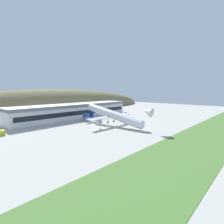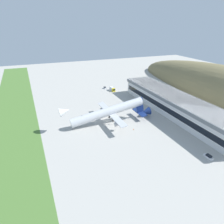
{
  "view_description": "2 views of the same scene",
  "coord_description": "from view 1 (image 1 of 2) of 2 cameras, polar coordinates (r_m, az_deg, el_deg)",
  "views": [
    {
      "loc": [
        -76.8,
        -71.13,
        22.07
      ],
      "look_at": [
        2.76,
        0.78,
        8.69
      ],
      "focal_mm": 28.0,
      "sensor_mm": 36.0,
      "label": 1
    },
    {
      "loc": [
        108.74,
        -39.85,
        54.64
      ],
      "look_at": [
        7.01,
        1.0,
        8.2
      ],
      "focal_mm": 35.0,
      "sensor_mm": 36.0,
      "label": 2
    }
  ],
  "objects": [
    {
      "name": "ground_plane",
      "position": [
        106.98,
        -0.68,
        -4.79
      ],
      "size": [
        403.1,
        403.1,
        0.0
      ],
      "primitive_type": "plane",
      "color": "#ADAAA3"
    },
    {
      "name": "grass_strip_foreground",
      "position": [
        82.69,
        25.93,
        -9.07
      ],
      "size": [
        362.79,
        25.39,
        0.08
      ],
      "primitive_type": "cube",
      "color": "#4C7533",
      "rests_on": "ground_plane"
    },
    {
      "name": "hill_backdrop",
      "position": [
        203.38,
        -17.54,
        0.55
      ],
      "size": [
        293.02,
        53.43,
        46.15
      ],
      "primitive_type": "ellipsoid",
      "color": "olive",
      "rests_on": "ground_plane"
    },
    {
      "name": "terminal_building",
      "position": [
        143.27,
        -12.15,
        0.68
      ],
      "size": [
        102.39,
        19.41,
        11.32
      ],
      "color": "silver",
      "rests_on": "ground_plane"
    },
    {
      "name": "cargo_airplane",
      "position": [
        108.64,
        0.03,
        -1.01
      ],
      "size": [
        36.94,
        54.68,
        13.94
      ],
      "color": "silver"
    },
    {
      "name": "service_car_1",
      "position": [
        163.23,
        4.46,
        -0.44
      ],
      "size": [
        4.59,
        1.73,
        1.64
      ],
      "color": "silver",
      "rests_on": "ground_plane"
    },
    {
      "name": "traffic_cone_0",
      "position": [
        125.06,
        0.95,
        -2.92
      ],
      "size": [
        0.52,
        0.52,
        0.58
      ],
      "color": "orange",
      "rests_on": "ground_plane"
    }
  ]
}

